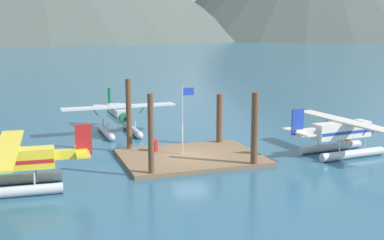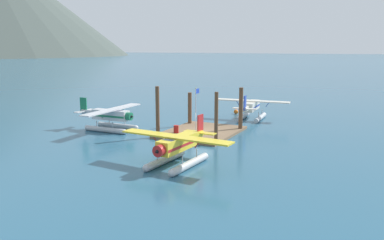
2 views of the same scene
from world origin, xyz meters
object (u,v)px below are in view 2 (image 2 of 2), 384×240
(seaplane_silver_bow_left, at_px, (111,118))
(seaplane_cream_stbd_aft, at_px, (252,108))
(flagpole, at_px, (196,104))
(seaplane_yellow_port_aft, at_px, (177,148))
(mooring_buoy, at_px, (236,112))
(fuel_drum, at_px, (176,129))

(seaplane_silver_bow_left, relative_size, seaplane_cream_stbd_aft, 1.00)
(flagpole, xyz_separation_m, seaplane_cream_stbd_aft, (11.79, -2.98, -1.99))
(seaplane_yellow_port_aft, bearing_deg, mooring_buoy, 9.69)
(seaplane_cream_stbd_aft, bearing_deg, seaplane_silver_bow_left, 138.57)
(mooring_buoy, bearing_deg, seaplane_yellow_port_aft, -170.31)
(fuel_drum, xyz_separation_m, mooring_buoy, (16.93, -1.11, -0.39))
(flagpole, bearing_deg, seaplane_silver_bow_left, 106.92)
(mooring_buoy, xyz_separation_m, seaplane_silver_bow_left, (-18.11, 9.58, 1.23))
(fuel_drum, distance_m, seaplane_silver_bow_left, 8.60)
(mooring_buoy, distance_m, seaplane_cream_stbd_aft, 4.95)
(seaplane_yellow_port_aft, bearing_deg, flagpole, 18.63)
(mooring_buoy, relative_size, seaplane_yellow_port_aft, 0.07)
(seaplane_yellow_port_aft, height_order, seaplane_cream_stbd_aft, same)
(seaplane_yellow_port_aft, relative_size, seaplane_silver_bow_left, 1.00)
(seaplane_yellow_port_aft, xyz_separation_m, seaplane_silver_bow_left, (8.99, 14.21, 0.00))
(flagpole, xyz_separation_m, seaplane_silver_bow_left, (-3.08, 10.14, -1.99))
(seaplane_cream_stbd_aft, bearing_deg, mooring_buoy, 47.58)
(mooring_buoy, bearing_deg, fuel_drum, 176.26)
(fuel_drum, bearing_deg, mooring_buoy, -3.74)
(mooring_buoy, height_order, seaplane_silver_bow_left, seaplane_silver_bow_left)
(fuel_drum, relative_size, seaplane_yellow_port_aft, 0.08)
(seaplane_silver_bow_left, distance_m, seaplane_cream_stbd_aft, 19.84)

